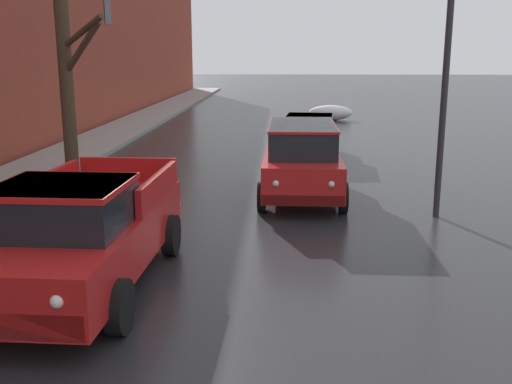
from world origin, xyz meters
TOP-DOWN VIEW (x-y plane):
  - left_sidewalk_slab at (-5.73, 18.00)m, footprint 2.47×80.00m
  - snow_bank_along_left_kerb at (4.10, 31.31)m, footprint 2.31×0.96m
  - bare_tree_mid_block at (-4.29, 15.81)m, footprint 1.64×1.35m
  - pickup_truck_red_approaching_near_lane at (-1.48, 8.01)m, footprint 2.31×5.16m
  - suv_red_parked_kerbside_close at (1.99, 13.99)m, footprint 2.05×4.42m
  - sedan_green_parked_kerbside_mid at (2.40, 19.68)m, footprint 2.30×4.24m
  - street_lamp_post at (4.87, 12.36)m, footprint 0.44×0.24m

SIDE VIEW (x-z plane):
  - left_sidewalk_slab at x=-5.73m, z-range 0.00..0.15m
  - snow_bank_along_left_kerb at x=4.10m, z-range -0.02..0.77m
  - sedan_green_parked_kerbside_mid at x=2.40m, z-range 0.04..1.46m
  - pickup_truck_red_approaching_near_lane at x=-1.48m, z-range 0.00..1.76m
  - suv_red_parked_kerbside_close at x=1.99m, z-range 0.08..1.90m
  - bare_tree_mid_block at x=-4.29m, z-range -0.06..6.11m
  - street_lamp_post at x=4.87m, z-range 0.35..5.74m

